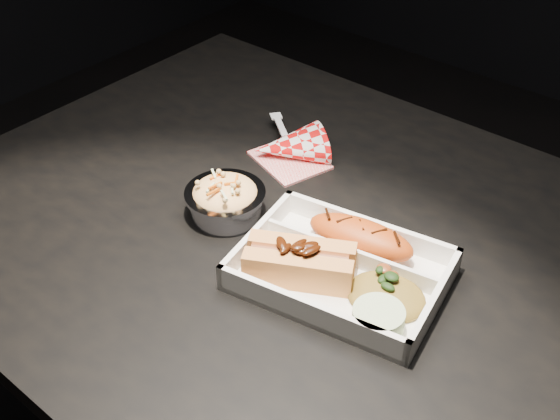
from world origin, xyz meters
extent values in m
cube|color=black|center=(0.00, 0.00, 0.73)|extent=(1.20, 0.80, 0.03)
cylinder|color=black|center=(-0.55, 0.35, 0.36)|extent=(0.05, 0.05, 0.72)
cube|color=silver|center=(0.03, -0.04, 0.75)|extent=(0.28, 0.22, 0.01)
cube|color=silver|center=(0.01, 0.04, 0.77)|extent=(0.25, 0.05, 0.04)
cube|color=silver|center=(0.05, -0.13, 0.77)|extent=(0.25, 0.05, 0.04)
cube|color=silver|center=(-0.09, -0.07, 0.77)|extent=(0.04, 0.18, 0.04)
cube|color=silver|center=(0.15, -0.02, 0.77)|extent=(0.04, 0.18, 0.04)
cube|color=silver|center=(0.03, -0.02, 0.77)|extent=(0.23, 0.05, 0.03)
ellipsoid|color=#BB4712|center=(0.02, 0.01, 0.78)|extent=(0.15, 0.08, 0.04)
cube|color=#DF904C|center=(0.00, -0.09, 0.78)|extent=(0.13, 0.09, 0.04)
cube|color=#DF904C|center=(-0.02, -0.06, 0.78)|extent=(0.13, 0.09, 0.04)
cylinder|color=brown|center=(-0.01, -0.08, 0.79)|extent=(0.12, 0.08, 0.03)
ellipsoid|color=olive|center=(0.10, -0.04, 0.77)|extent=(0.11, 0.10, 0.03)
cylinder|color=#B6CB99|center=(0.12, -0.09, 0.77)|extent=(0.06, 0.06, 0.03)
cylinder|color=silver|center=(-0.17, -0.04, 0.77)|extent=(0.10, 0.10, 0.04)
cylinder|color=silver|center=(-0.17, -0.04, 0.79)|extent=(0.11, 0.11, 0.01)
ellipsoid|color=beige|center=(-0.17, -0.04, 0.79)|extent=(0.09, 0.09, 0.04)
cube|color=red|center=(-0.19, 0.12, 0.75)|extent=(0.13, 0.12, 0.00)
cone|color=red|center=(-0.20, 0.13, 0.77)|extent=(0.15, 0.15, 0.10)
cube|color=white|center=(-0.24, 0.16, 0.77)|extent=(0.05, 0.04, 0.00)
cube|color=white|center=(-0.27, 0.19, 0.77)|extent=(0.03, 0.03, 0.00)
camera|label=1|loc=(0.38, -0.58, 1.36)|focal=45.00mm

